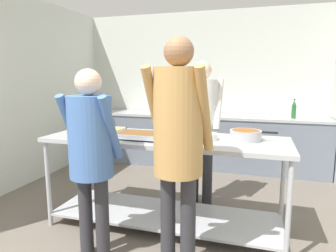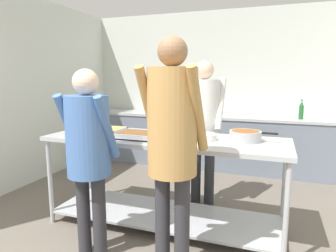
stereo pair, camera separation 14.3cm
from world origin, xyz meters
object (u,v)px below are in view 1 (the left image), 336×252
object	(u,v)px
plate_stack	(205,136)
guest_serving_left	(178,134)
broccoli_bowl	(171,140)
cook_behind_counter	(202,118)
serving_tray_roast	(99,131)
guest_serving_right	(91,145)
sauce_pan	(246,135)
water_bottle	(294,110)
serving_tray_vegetables	(140,135)

from	to	relation	value
plate_stack	guest_serving_left	xyz separation A→B (m)	(-0.06, -0.77, 0.16)
plate_stack	guest_serving_left	distance (m)	0.78
broccoli_bowl	cook_behind_counter	bearing A→B (deg)	83.88
serving_tray_roast	cook_behind_counter	size ratio (longest dim) A/B	0.29
serving_tray_roast	broccoli_bowl	world-z (taller)	broccoli_bowl
guest_serving_left	guest_serving_right	world-z (taller)	guest_serving_left
cook_behind_counter	sauce_pan	bearing A→B (deg)	-46.57
guest_serving_left	cook_behind_counter	bearing A→B (deg)	93.87
guest_serving_left	water_bottle	size ratio (longest dim) A/B	6.11
serving_tray_vegetables	water_bottle	size ratio (longest dim) A/B	1.54
broccoli_bowl	guest_serving_right	size ratio (longest dim) A/B	0.13
serving_tray_vegetables	sauce_pan	world-z (taller)	sauce_pan
serving_tray_vegetables	water_bottle	bearing A→B (deg)	54.31
serving_tray_vegetables	guest_serving_right	xyz separation A→B (m)	(-0.18, -0.60, 0.02)
serving_tray_vegetables	serving_tray_roast	bearing A→B (deg)	168.69
plate_stack	guest_serving_right	size ratio (longest dim) A/B	0.15
broccoli_bowl	guest_serving_left	xyz separation A→B (m)	(0.19, -0.48, 0.15)
plate_stack	water_bottle	bearing A→B (deg)	65.12
serving_tray_roast	broccoli_bowl	size ratio (longest dim) A/B	2.32
sauce_pan	guest_serving_right	size ratio (longest dim) A/B	0.27
plate_stack	cook_behind_counter	xyz separation A→B (m)	(-0.16, 0.63, 0.09)
broccoli_bowl	plate_stack	bearing A→B (deg)	47.65
plate_stack	guest_serving_right	distance (m)	1.08
sauce_pan	guest_serving_right	distance (m)	1.42
guest_serving_left	guest_serving_right	bearing A→B (deg)	176.02
plate_stack	water_bottle	xyz separation A→B (m)	(0.99, 2.13, 0.07)
serving_tray_roast	cook_behind_counter	world-z (taller)	cook_behind_counter
broccoli_bowl	cook_behind_counter	size ratio (longest dim) A/B	0.13
serving_tray_vegetables	cook_behind_counter	distance (m)	0.89
sauce_pan	cook_behind_counter	world-z (taller)	cook_behind_counter
sauce_pan	water_bottle	bearing A→B (deg)	73.26
sauce_pan	cook_behind_counter	bearing A→B (deg)	133.43
plate_stack	guest_serving_right	xyz separation A→B (m)	(-0.81, -0.71, 0.02)
sauce_pan	water_bottle	xyz separation A→B (m)	(0.62, 2.06, 0.05)
broccoli_bowl	cook_behind_counter	world-z (taller)	cook_behind_counter
broccoli_bowl	water_bottle	bearing A→B (deg)	62.71
guest_serving_right	cook_behind_counter	xyz separation A→B (m)	(0.65, 1.35, 0.08)
serving_tray_roast	broccoli_bowl	distance (m)	0.92
serving_tray_roast	plate_stack	world-z (taller)	plate_stack
cook_behind_counter	serving_tray_roast	bearing A→B (deg)	-146.45
plate_stack	broccoli_bowl	bearing A→B (deg)	-132.35
sauce_pan	water_bottle	distance (m)	2.15
guest_serving_right	plate_stack	bearing A→B (deg)	41.34
broccoli_bowl	water_bottle	distance (m)	2.72
guest_serving_left	water_bottle	distance (m)	3.09
serving_tray_roast	water_bottle	xyz separation A→B (m)	(2.13, 2.15, 0.07)
serving_tray_vegetables	plate_stack	distance (m)	0.64
serving_tray_vegetables	sauce_pan	xyz separation A→B (m)	(1.00, 0.19, 0.03)
guest_serving_left	serving_tray_roast	bearing A→B (deg)	144.98
broccoli_bowl	guest_serving_left	distance (m)	0.54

